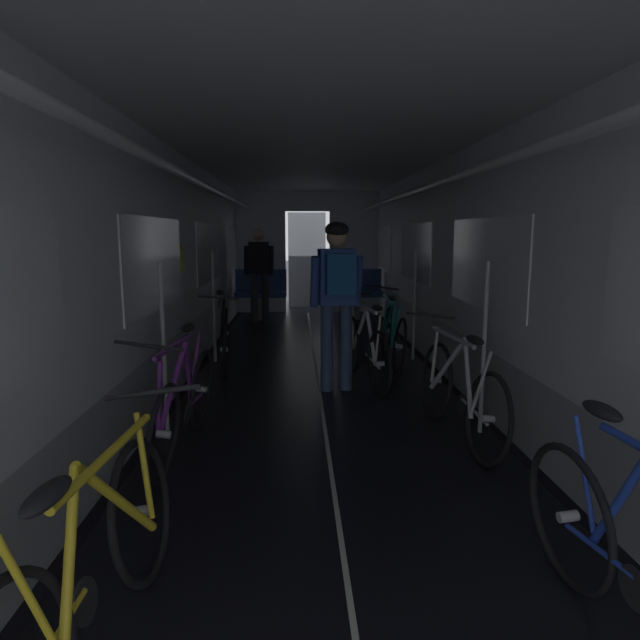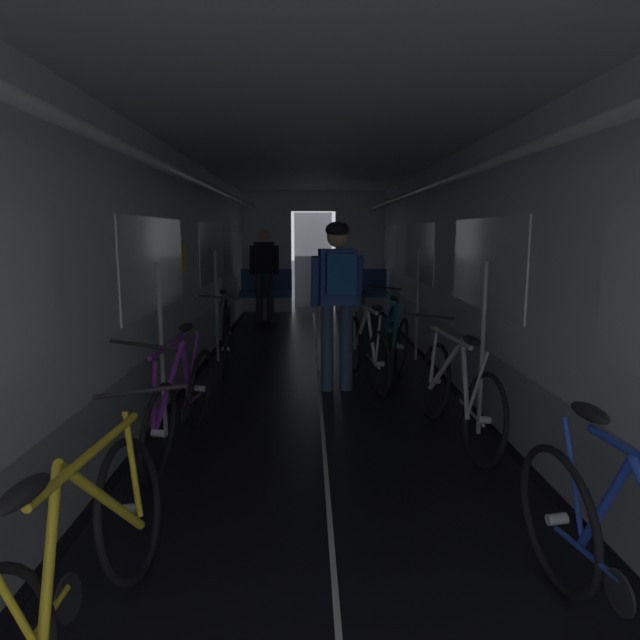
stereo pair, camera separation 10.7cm
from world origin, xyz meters
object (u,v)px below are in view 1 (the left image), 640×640
at_px(bicycle_purple, 184,402).
at_px(person_cyclist_aisle, 337,288).
at_px(bicycle_black, 224,336).
at_px(bicycle_white_in_aisle, 365,348).
at_px(bicycle_yellow, 93,569).
at_px(bicycle_teal, 392,334).
at_px(bench_seat_far_right, 356,289).
at_px(bench_seat_far_left, 261,289).
at_px(bicycle_silver, 459,391).
at_px(person_standing_near_bench, 259,269).

height_order(bicycle_purple, person_cyclist_aisle, person_cyclist_aisle).
bearing_deg(bicycle_black, bicycle_white_in_aisle, -25.49).
bearing_deg(bicycle_yellow, bicycle_teal, 67.35).
xyz_separation_m(bench_seat_far_right, bicycle_teal, (0.06, -3.62, -0.19)).
bearing_deg(person_cyclist_aisle, bicycle_teal, 55.01).
bearing_deg(bench_seat_far_left, bicycle_purple, -91.48).
height_order(bench_seat_far_left, bicycle_teal, bicycle_teal).
xyz_separation_m(bicycle_black, bicycle_white_in_aisle, (1.61, -0.77, 0.00)).
xyz_separation_m(bicycle_yellow, bicycle_white_in_aisle, (1.49, 3.82, 0.00)).
relative_size(bench_seat_far_left, bicycle_silver, 0.58).
xyz_separation_m(bench_seat_far_right, bicycle_black, (-2.01, -3.70, -0.18)).
height_order(person_cyclist_aisle, person_standing_near_bench, person_cyclist_aisle).
bearing_deg(person_standing_near_bench, bicycle_black, -93.60).
relative_size(bicycle_black, bicycle_teal, 1.00).
relative_size(bench_seat_far_left, bicycle_white_in_aisle, 0.59).
xyz_separation_m(bicycle_yellow, person_standing_near_bench, (0.09, 7.91, 0.60)).
bearing_deg(bicycle_teal, bench_seat_far_right, 90.89).
bearing_deg(bicycle_yellow, bicycle_silver, 47.20).
height_order(bench_seat_far_right, bicycle_silver, same).
relative_size(bicycle_purple, person_standing_near_bench, 1.01).
xyz_separation_m(bench_seat_far_left, bicycle_silver, (1.95, -6.08, -0.19)).
height_order(bicycle_black, person_standing_near_bench, person_standing_near_bench).
distance_m(bicycle_black, person_cyclist_aisle, 1.79).
bearing_deg(bicycle_yellow, bench_seat_far_left, 89.38).
relative_size(bicycle_black, person_standing_near_bench, 1.00).
distance_m(bicycle_teal, person_standing_near_bench, 3.79).
xyz_separation_m(bicycle_silver, bicycle_teal, (-0.09, 2.46, -0.00)).
relative_size(bicycle_black, bicycle_yellow, 1.00).
distance_m(bicycle_teal, bicycle_white_in_aisle, 0.95).
height_order(bench_seat_far_left, bicycle_silver, same).
xyz_separation_m(bicycle_purple, bicycle_silver, (2.11, 0.18, -0.00)).
xyz_separation_m(bench_seat_far_left, bicycle_yellow, (-0.09, -8.29, -0.19)).
height_order(bicycle_black, person_cyclist_aisle, person_cyclist_aisle).
bearing_deg(bicycle_purple, bicycle_black, 90.98).
bearing_deg(bicycle_black, bicycle_yellow, -88.54).
bearing_deg(person_cyclist_aisle, bench_seat_far_right, 81.38).
height_order(bench_seat_far_right, person_standing_near_bench, person_standing_near_bench).
relative_size(bicycle_yellow, person_standing_near_bench, 1.01).
relative_size(bench_seat_far_right, person_standing_near_bench, 0.58).
relative_size(bench_seat_far_left, bicycle_black, 0.58).
bearing_deg(bicycle_silver, bicycle_teal, 92.16).
height_order(bicycle_black, bicycle_teal, bicycle_teal).
distance_m(bicycle_purple, bicycle_teal, 3.32).
xyz_separation_m(bench_seat_far_left, bicycle_purple, (-0.16, -6.27, -0.19)).
relative_size(bench_seat_far_right, bicycle_black, 0.58).
xyz_separation_m(bicycle_silver, person_cyclist_aisle, (-0.87, 1.35, 0.69)).
xyz_separation_m(bench_seat_far_left, person_standing_near_bench, (0.00, -0.38, 0.41)).
bearing_deg(bicycle_silver, bicycle_white_in_aisle, 108.54).
distance_m(bicycle_white_in_aisle, person_standing_near_bench, 4.36).
relative_size(bicycle_purple, bicycle_silver, 1.00).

